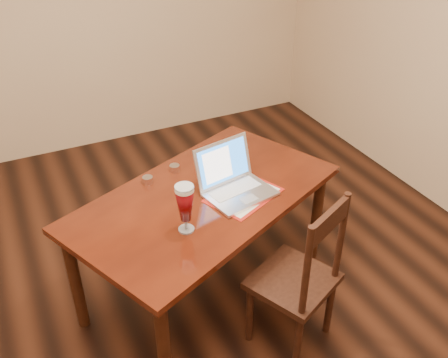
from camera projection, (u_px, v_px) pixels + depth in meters
name	position (u px, v px, depth m)	size (l,w,h in m)	color
ground	(186.00, 340.00, 2.78)	(5.00, 5.00, 0.00)	black
room_shell	(166.00, 21.00, 1.82)	(4.51, 5.01, 2.71)	tan
dining_table	(205.00, 206.00, 2.78)	(1.71, 1.37, 0.97)	#4E180A
dining_chair	(299.00, 279.00, 2.56)	(0.52, 0.51, 0.95)	#33170E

